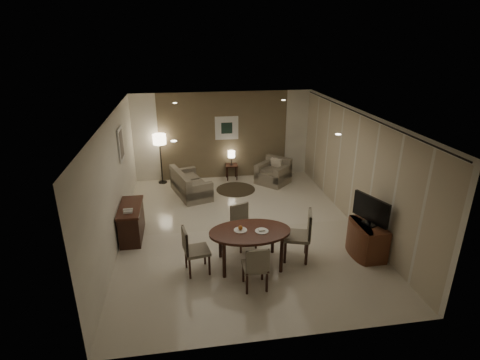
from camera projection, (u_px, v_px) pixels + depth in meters
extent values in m
cube|color=beige|center=(241.00, 228.00, 8.87)|extent=(5.50, 7.00, 0.00)
cube|color=white|center=(241.00, 115.00, 7.88)|extent=(5.50, 7.00, 0.00)
cube|color=#736347|center=(223.00, 136.00, 11.60)|extent=(5.50, 0.00, 2.70)
cube|color=white|center=(114.00, 182.00, 7.98)|extent=(0.00, 7.00, 2.70)
cube|color=white|center=(357.00, 168.00, 8.78)|extent=(0.00, 7.00, 2.70)
cube|color=#736347|center=(224.00, 136.00, 11.58)|extent=(3.96, 0.03, 2.70)
cylinder|color=black|center=(361.00, 114.00, 8.29)|extent=(0.03, 6.80, 0.03)
cube|color=silver|center=(227.00, 128.00, 11.48)|extent=(0.72, 0.03, 0.72)
cube|color=black|center=(227.00, 128.00, 11.47)|extent=(0.34, 0.01, 0.34)
cube|color=silver|center=(121.00, 144.00, 8.90)|extent=(0.03, 0.60, 0.80)
cube|color=gray|center=(121.00, 144.00, 8.91)|extent=(0.01, 0.46, 0.64)
cylinder|color=white|center=(174.00, 141.00, 6.03)|extent=(0.10, 0.10, 0.01)
cylinder|color=white|center=(338.00, 134.00, 6.44)|extent=(0.10, 0.10, 0.01)
cylinder|color=white|center=(175.00, 103.00, 9.34)|extent=(0.10, 0.10, 0.01)
cylinder|color=white|center=(283.00, 100.00, 9.75)|extent=(0.10, 0.10, 0.01)
cylinder|color=white|center=(240.00, 230.00, 7.24)|extent=(0.26, 0.26, 0.02)
cylinder|color=white|center=(262.00, 231.00, 7.20)|extent=(0.26, 0.26, 0.02)
sphere|color=#B25514|center=(240.00, 228.00, 7.22)|extent=(0.09, 0.09, 0.09)
cube|color=white|center=(262.00, 230.00, 7.19)|extent=(0.12, 0.08, 0.03)
cylinder|color=#3F3323|center=(236.00, 189.00, 11.06)|extent=(1.14, 1.14, 0.01)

